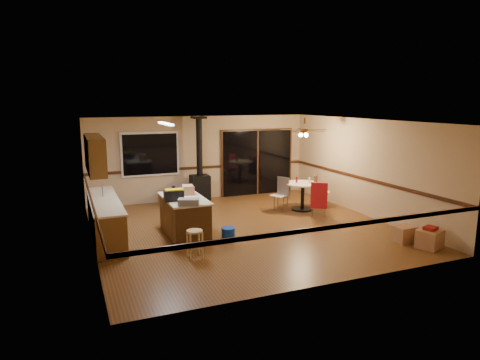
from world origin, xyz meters
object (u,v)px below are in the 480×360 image
box_under_window (168,198)px  box_corner_b (404,234)px  blue_bucket (228,233)px  dining_table (303,191)px  wood_stove (200,179)px  chair_right (316,187)px  chair_near (319,195)px  box_corner_a (430,239)px  toolbox_black (174,196)px  bar_stool (195,244)px  kitchen_island (184,217)px  toolbox_grey (189,202)px  chair_left (281,190)px

box_under_window → box_corner_b: size_ratio=1.09×
blue_bucket → dining_table: 3.33m
wood_stove → dining_table: wood_stove is taller
chair_right → box_corner_b: size_ratio=1.60×
chair_right → box_under_window: bearing=154.4°
chair_near → chair_right: 1.14m
chair_near → box_corner_a: bearing=-73.4°
box_under_window → box_corner_a: box_corner_a is taller
toolbox_black → bar_stool: toolbox_black is taller
kitchen_island → box_under_window: (0.31, 3.10, -0.26)m
dining_table → box_under_window: 4.00m
kitchen_island → box_under_window: kitchen_island is taller
chair_right → toolbox_black: bearing=-162.8°
toolbox_grey → box_under_window: toolbox_grey is taller
blue_bucket → chair_left: (2.27, 1.78, 0.46)m
wood_stove → box_corner_b: (3.08, -5.29, -0.55)m
chair_near → box_under_window: chair_near is taller
chair_left → box_corner_a: chair_left is taller
blue_bucket → box_corner_a: 4.33m
kitchen_island → chair_right: chair_right is taller
toolbox_black → dining_table: bearing=17.5°
toolbox_black → toolbox_grey: bearing=-68.8°
kitchen_island → toolbox_black: 0.67m
dining_table → chair_left: (-0.60, 0.15, 0.05)m
wood_stove → chair_left: bearing=-45.6°
wood_stove → blue_bucket: size_ratio=8.28×
bar_stool → box_corner_b: (4.55, -0.80, -0.11)m
wood_stove → chair_right: bearing=-31.9°
chair_left → box_corner_b: (1.26, -3.43, -0.41)m
box_under_window → box_corner_b: 6.71m
toolbox_grey → dining_table: (3.81, 1.77, -0.43)m
blue_bucket → chair_right: size_ratio=0.43×
toolbox_grey → toolbox_black: bearing=111.2°
wood_stove → box_under_window: (-0.99, 0.05, -0.54)m
kitchen_island → toolbox_grey: 0.89m
kitchen_island → bar_stool: size_ratio=2.97×
toolbox_grey → chair_left: 3.75m
chair_near → box_under_window: bearing=139.6°
chair_right → box_under_window: chair_right is taller
toolbox_grey → blue_bucket: toolbox_grey is taller
wood_stove → toolbox_black: 3.64m
blue_bucket → box_under_window: bearing=98.4°
wood_stove → bar_stool: wood_stove is taller
chair_right → chair_left: bearing=-179.7°
wood_stove → box_corner_a: (3.30, -5.80, -0.53)m
dining_table → blue_bucket: bearing=-150.4°
bar_stool → toolbox_grey: bearing=83.1°
blue_bucket → box_corner_b: (3.53, -1.66, 0.05)m
dining_table → box_under_window: size_ratio=2.09×
toolbox_grey → chair_left: size_ratio=0.82×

